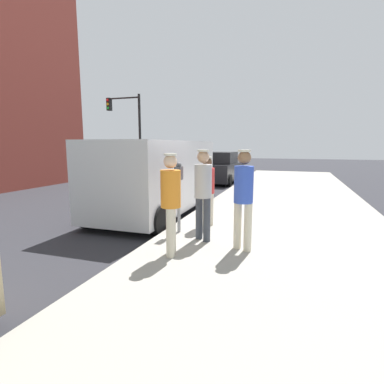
% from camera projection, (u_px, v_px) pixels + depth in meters
% --- Properties ---
extents(ground_plane, '(80.00, 80.00, 0.00)m').
position_uv_depth(ground_plane, '(142.00, 224.00, 7.84)').
color(ground_plane, '#2D2D33').
extents(sidewalk_slab, '(5.00, 32.00, 0.15)m').
position_uv_depth(sidewalk_slab, '(283.00, 234.00, 6.71)').
color(sidewalk_slab, '#9E998E').
rests_on(sidewalk_slab, ground).
extents(parking_meter_near, '(0.14, 0.18, 1.52)m').
position_uv_depth(parking_meter_near, '(179.00, 185.00, 6.46)').
color(parking_meter_near, gray).
rests_on(parking_meter_near, sidewalk_slab).
extents(pedestrian_in_red, '(0.34, 0.34, 1.62)m').
position_uv_depth(pedestrian_in_red, '(207.00, 187.00, 6.97)').
color(pedestrian_in_red, beige).
rests_on(pedestrian_in_red, sidewalk_slab).
extents(pedestrian_in_orange, '(0.34, 0.35, 1.75)m').
position_uv_depth(pedestrian_in_orange, '(171.00, 198.00, 5.09)').
color(pedestrian_in_orange, beige).
rests_on(pedestrian_in_orange, sidewalk_slab).
extents(pedestrian_in_blue, '(0.34, 0.34, 1.80)m').
position_uv_depth(pedestrian_in_blue, '(243.00, 193.00, 5.35)').
color(pedestrian_in_blue, beige).
rests_on(pedestrian_in_blue, sidewalk_slab).
extents(pedestrian_in_gray, '(0.34, 0.34, 1.79)m').
position_uv_depth(pedestrian_in_gray, '(203.00, 189.00, 5.90)').
color(pedestrian_in_gray, '#383D47').
rests_on(pedestrian_in_gray, sidewalk_slab).
extents(parked_van, '(2.15, 5.21, 2.15)m').
position_uv_depth(parked_van, '(158.00, 175.00, 8.95)').
color(parked_van, '#BCBCC1').
rests_on(parked_van, ground).
extents(parked_sedan_ahead, '(2.01, 4.43, 1.65)m').
position_uv_depth(parked_sedan_ahead, '(220.00, 169.00, 16.53)').
color(parked_sedan_ahead, black).
rests_on(parked_sedan_ahead, ground).
extents(traffic_light_corner, '(2.48, 0.42, 5.20)m').
position_uv_depth(traffic_light_corner, '(128.00, 122.00, 19.52)').
color(traffic_light_corner, black).
rests_on(traffic_light_corner, ground).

